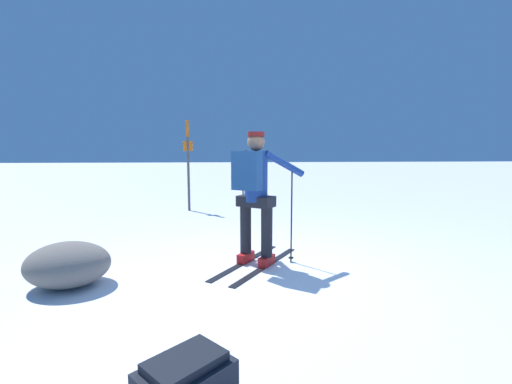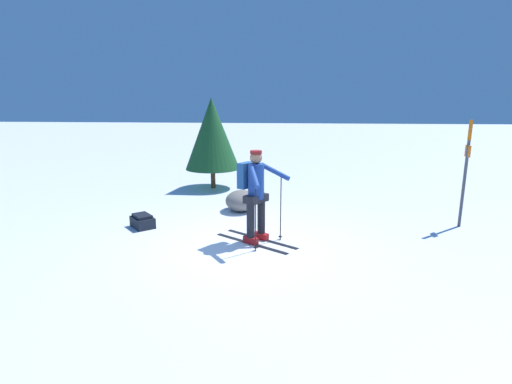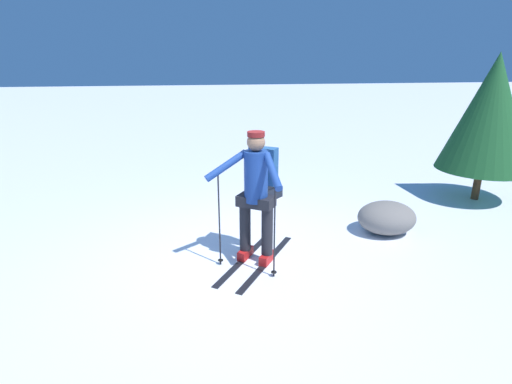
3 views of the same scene
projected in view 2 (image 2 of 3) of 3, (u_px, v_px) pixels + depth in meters
ground_plane at (246, 244)px, 7.53m from camera, size 80.00×80.00×0.00m
skier at (255, 190)px, 7.44m from camera, size 1.31×1.64×1.75m
dropped_backpack at (143, 221)px, 8.48m from camera, size 0.65×0.64×0.28m
trail_marker at (466, 165)px, 8.26m from camera, size 0.24×0.07×2.25m
rock_boulder at (241, 201)px, 9.75m from camera, size 0.91×0.77×0.50m
pine_tree at (212, 134)px, 11.94m from camera, size 1.64×1.64×2.73m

